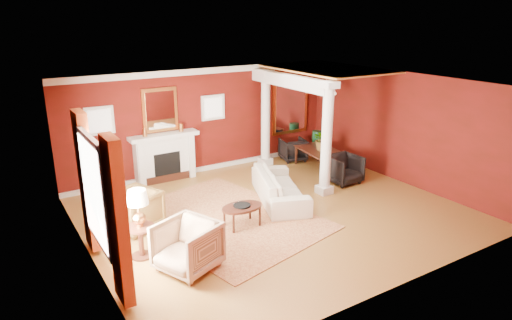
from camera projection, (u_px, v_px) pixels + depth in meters
ground at (275, 212)px, 10.34m from camera, size 8.00×8.00×0.00m
room_shell at (276, 126)px, 9.71m from camera, size 8.04×7.04×2.92m
fireplace at (165, 157)px, 12.16m from camera, size 1.85×0.42×1.29m
overmantel_mirror at (160, 110)px, 11.88m from camera, size 0.95×0.07×1.15m
flank_window_left at (100, 121)px, 11.14m from camera, size 0.70×0.07×0.70m
flank_window_right at (213, 107)px, 12.70m from camera, size 0.70×0.07×0.70m
left_window at (99, 198)px, 7.45m from camera, size 0.21×2.55×2.60m
column_front at (327, 138)px, 10.99m from camera, size 0.36×0.36×2.80m
column_back at (266, 118)px, 13.17m from camera, size 0.36×0.36×2.80m
header_beam at (289, 81)px, 11.92m from camera, size 0.30×3.20×0.32m
amber_ceiling at (327, 69)px, 12.30m from camera, size 2.30×3.40×0.04m
dining_mirror at (290, 106)px, 14.11m from camera, size 1.30×0.07×1.70m
chandelier at (326, 91)px, 12.56m from camera, size 0.60×0.62×0.75m
crown_trim at (204, 71)px, 12.26m from camera, size 8.00×0.08×0.16m
base_trim at (207, 168)px, 13.11m from camera, size 8.00×0.08×0.12m
rug at (224, 219)px, 9.99m from camera, size 3.99×4.78×0.02m
sofa at (280, 182)px, 10.86m from camera, size 1.52×2.48×0.93m
armchair_leopard at (134, 209)px, 9.40m from camera, size 1.13×1.16×0.93m
armchair_stripe at (187, 244)px, 7.91m from camera, size 1.19×1.22×0.98m
coffee_table at (242, 208)px, 9.55m from camera, size 0.91×0.91×0.46m
coffee_book at (237, 201)px, 9.53m from camera, size 0.16×0.07×0.23m
side_table at (139, 214)px, 8.20m from camera, size 0.53×0.53×1.33m
dining_table at (322, 154)px, 12.99m from camera, size 0.84×1.76×0.94m
dining_chair_near at (344, 168)px, 12.03m from camera, size 0.82×0.77×0.82m
dining_chair_far at (293, 149)px, 13.90m from camera, size 0.86×0.83×0.74m
green_urn at (317, 146)px, 14.27m from camera, size 0.35×0.35×0.84m
potted_plant at (323, 130)px, 12.80m from camera, size 0.67×0.72×0.49m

